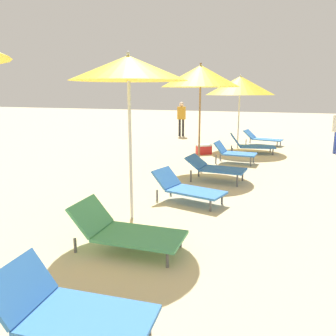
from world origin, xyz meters
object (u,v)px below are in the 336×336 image
object	(u,v)px
lounger_second_shoreside	(69,310)
umbrella_farthest	(240,86)
lounger_fourth_inland	(215,168)
lounger_third_inland	(125,230)
cooler_box	(204,149)
lounger_farthest_shoreside	(262,138)
lounger_farthest_inland	(251,145)
lounger_third_shoreside	(187,188)
person_walking_far	(181,116)
umbrella_third	(128,68)
lounger_fourth_shoreside	(234,152)
umbrella_fourth	(200,76)

from	to	relation	value
lounger_second_shoreside	umbrella_farthest	distance (m)	10.93
lounger_fourth_inland	lounger_second_shoreside	bearing A→B (deg)	-85.91
lounger_third_inland	umbrella_farthest	world-z (taller)	umbrella_farthest
lounger_third_inland	cooler_box	xyz separation A→B (m)	(-0.97, 7.35, -0.11)
lounger_farthest_shoreside	lounger_farthest_inland	world-z (taller)	lounger_farthest_inland
lounger_third_shoreside	person_walking_far	bearing A→B (deg)	122.00
umbrella_third	lounger_fourth_shoreside	distance (m)	5.60
lounger_farthest_shoreside	lounger_farthest_inland	xyz separation A→B (m)	(-0.15, -2.12, 0.02)
lounger_farthest_shoreside	lounger_fourth_inland	bearing A→B (deg)	-82.59
lounger_second_shoreside	lounger_fourth_shoreside	size ratio (longest dim) A/B	1.12
umbrella_farthest	lounger_second_shoreside	bearing A→B (deg)	-87.18
lounger_fourth_shoreside	lounger_fourth_inland	distance (m)	2.28
lounger_second_shoreside	lounger_farthest_shoreside	world-z (taller)	lounger_second_shoreside
lounger_farthest_shoreside	person_walking_far	bearing A→B (deg)	169.89
umbrella_third	person_walking_far	xyz separation A→B (m)	(-2.84, 10.65, -1.43)
umbrella_third	person_walking_far	world-z (taller)	umbrella_third
umbrella_fourth	cooler_box	xyz separation A→B (m)	(-0.48, 2.23, -2.29)
umbrella_third	lounger_third_inland	world-z (taller)	umbrella_third
lounger_third_shoreside	lounger_farthest_shoreside	distance (m)	8.00
person_walking_far	lounger_farthest_shoreside	bearing A→B (deg)	64.23
umbrella_third	lounger_fourth_shoreside	size ratio (longest dim) A/B	2.21
lounger_third_shoreside	lounger_third_inland	size ratio (longest dim) A/B	0.97
lounger_fourth_shoreside	lounger_farthest_inland	world-z (taller)	lounger_farthest_inland
lounger_fourth_inland	person_walking_far	xyz separation A→B (m)	(-3.54, 7.77, 0.64)
lounger_farthest_shoreside	umbrella_fourth	bearing A→B (deg)	-91.50
lounger_fourth_inland	lounger_farthest_inland	xyz separation A→B (m)	(0.23, 4.14, -0.04)
lounger_third_inland	lounger_fourth_shoreside	xyz separation A→B (m)	(0.26, 6.22, 0.05)
cooler_box	lounger_second_shoreside	bearing A→B (deg)	-81.41
lounger_second_shoreside	person_walking_far	bearing A→B (deg)	99.53
umbrella_third	umbrella_farthest	distance (m)	7.98
lounger_farthest_inland	lounger_fourth_inland	bearing A→B (deg)	-106.84
lounger_farthest_inland	lounger_second_shoreside	bearing A→B (deg)	-104.12
umbrella_fourth	lounger_fourth_shoreside	xyz separation A→B (m)	(0.75, 1.10, -2.13)
lounger_third_inland	lounger_farthest_inland	world-z (taller)	lounger_farthest_inland
umbrella_fourth	lounger_farthest_inland	distance (m)	3.80
lounger_second_shoreside	lounger_farthest_shoreside	bearing A→B (deg)	83.05
lounger_third_shoreside	lounger_fourth_shoreside	bearing A→B (deg)	100.29
lounger_third_shoreside	cooler_box	distance (m)	5.24
lounger_fourth_inland	lounger_third_shoreside	bearing A→B (deg)	-91.48
person_walking_far	cooler_box	world-z (taller)	person_walking_far
lounger_fourth_inland	lounger_farthest_shoreside	distance (m)	6.28
lounger_third_shoreside	lounger_fourth_inland	xyz separation A→B (m)	(0.12, 1.72, 0.05)
lounger_second_shoreside	person_walking_far	world-z (taller)	person_walking_far
lounger_second_shoreside	cooler_box	bearing A→B (deg)	92.74
umbrella_fourth	cooler_box	bearing A→B (deg)	102.12
lounger_second_shoreside	umbrella_fourth	size ratio (longest dim) A/B	0.48
lounger_second_shoreside	umbrella_third	distance (m)	3.58
lounger_second_shoreside	umbrella_third	size ratio (longest dim) A/B	0.51
lounger_third_inland	lounger_farthest_shoreside	size ratio (longest dim) A/B	0.96
lounger_third_inland	umbrella_fourth	bearing A→B (deg)	91.98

